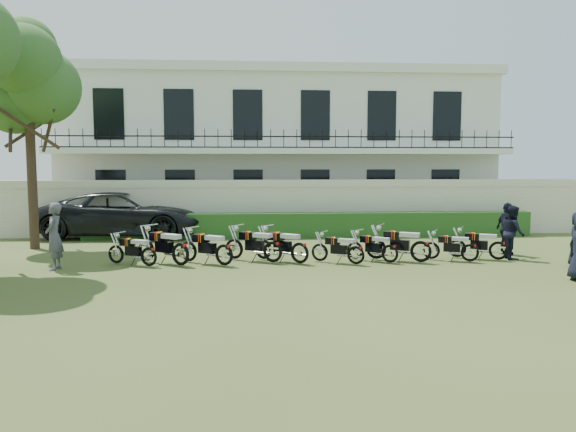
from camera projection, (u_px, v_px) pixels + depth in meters
name	position (u px, v px, depth m)	size (l,w,h in m)	color
ground	(305.00, 273.00, 15.37)	(100.00, 100.00, 0.00)	#3A491D
perimeter_wall	(285.00, 207.00, 23.20)	(30.00, 0.35, 2.30)	#EBE1C5
hedge	(311.00, 225.00, 22.54)	(18.00, 0.60, 1.00)	#204C1B
building	(277.00, 149.00, 28.87)	(20.40, 9.60, 7.40)	white
tree_west_near	(29.00, 78.00, 19.10)	(3.40, 3.20, 7.90)	#473323
motorcycle_0	(149.00, 252.00, 16.18)	(1.58, 0.88, 0.94)	black
motorcycle_1	(180.00, 249.00, 16.24)	(1.70, 1.34, 1.13)	black
motorcycle_2	(224.00, 250.00, 16.27)	(1.67, 1.19, 1.07)	black
motorcycle_3	(273.00, 247.00, 16.77)	(1.76, 1.10, 1.08)	black
motorcycle_4	(300.00, 248.00, 16.59)	(1.59, 1.31, 1.07)	black
motorcycle_5	(356.00, 251.00, 16.48)	(1.50, 0.96, 0.93)	black
motorcycle_6	(390.00, 249.00, 16.74)	(1.39, 1.14, 0.93)	black
motorcycle_7	(421.00, 246.00, 16.81)	(1.83, 1.06, 1.10)	black
motorcycle_8	(470.00, 248.00, 16.94)	(1.53, 0.87, 0.92)	black
motorcycle_9	(499.00, 246.00, 17.24)	(1.64, 0.91, 0.98)	black
suv	(124.00, 214.00, 22.74)	(3.04, 6.59, 1.83)	black
inspector	(54.00, 236.00, 15.68)	(0.69, 0.45, 1.90)	#58575C
officer_4	(513.00, 232.00, 17.48)	(0.82, 0.64, 1.68)	black
officer_5	(507.00, 229.00, 18.29)	(1.00, 0.42, 1.71)	black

